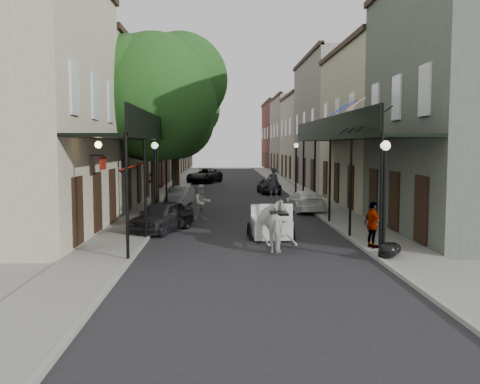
{
  "coord_description": "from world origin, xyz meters",
  "views": [
    {
      "loc": [
        -1.06,
        -18.66,
        3.68
      ],
      "look_at": [
        -0.22,
        5.08,
        1.6
      ],
      "focal_mm": 40.0,
      "sensor_mm": 36.0,
      "label": 1
    }
  ],
  "objects": [
    {
      "name": "lamppost_right_near",
      "position": [
        4.1,
        -2.0,
        2.05
      ],
      "size": [
        0.32,
        0.32,
        3.71
      ],
      "color": "black",
      "rests_on": "sidewalk_right"
    },
    {
      "name": "pedestrian_sidewalk_right",
      "position": [
        4.2,
        -0.48,
        0.93
      ],
      "size": [
        0.68,
        1.02,
        1.61
      ],
      "primitive_type": "imported",
      "rotation": [
        0.0,
        0.0,
        1.9
      ],
      "color": "gray",
      "rests_on": "sidewalk_right"
    },
    {
      "name": "tree_near",
      "position": [
        -4.2,
        10.18,
        6.49
      ],
      "size": [
        7.31,
        6.8,
        9.63
      ],
      "color": "#382619",
      "rests_on": "sidewalk_left"
    },
    {
      "name": "lamppost_left",
      "position": [
        -4.1,
        6.0,
        2.05
      ],
      "size": [
        0.32,
        0.32,
        3.71
      ],
      "color": "black",
      "rests_on": "sidewalk_left"
    },
    {
      "name": "ground",
      "position": [
        0.0,
        0.0,
        0.0
      ],
      "size": [
        140.0,
        140.0,
        0.0
      ],
      "primitive_type": "plane",
      "color": "gray",
      "rests_on": "ground"
    },
    {
      "name": "carriage",
      "position": [
        0.89,
        2.51,
        1.11
      ],
      "size": [
        1.83,
        2.57,
        2.86
      ],
      "rotation": [
        0.0,
        0.0,
        0.03
      ],
      "color": "black",
      "rests_on": "ground"
    },
    {
      "name": "sidewalk_left",
      "position": [
        -5.0,
        20.0,
        0.06
      ],
      "size": [
        2.2,
        90.0,
        0.12
      ],
      "primitive_type": "cube",
      "color": "gray",
      "rests_on": "ground"
    },
    {
      "name": "pedestrian_walking",
      "position": [
        -2.0,
        7.48,
        0.88
      ],
      "size": [
        1.06,
        0.96,
        1.77
      ],
      "primitive_type": "imported",
      "rotation": [
        0.0,
        0.0,
        0.43
      ],
      "color": "beige",
      "rests_on": "ground"
    },
    {
      "name": "sidewalk_right",
      "position": [
        5.0,
        20.0,
        0.06
      ],
      "size": [
        2.2,
        90.0,
        0.12
      ],
      "primitive_type": "cube",
      "color": "gray",
      "rests_on": "ground"
    },
    {
      "name": "building_row_right",
      "position": [
        8.6,
        30.0,
        5.25
      ],
      "size": [
        5.0,
        80.0,
        10.5
      ],
      "primitive_type": "cube",
      "color": "gray",
      "rests_on": "ground"
    },
    {
      "name": "car_right_far",
      "position": [
        2.6,
        21.93,
        0.63
      ],
      "size": [
        1.77,
        3.81,
        1.26
      ],
      "primitive_type": "imported",
      "rotation": [
        0.0,
        0.0,
        3.22
      ],
      "color": "black",
      "rests_on": "ground"
    },
    {
      "name": "lamppost_right_far",
      "position": [
        4.1,
        18.0,
        2.05
      ],
      "size": [
        0.32,
        0.32,
        3.71
      ],
      "color": "black",
      "rests_on": "sidewalk_right"
    },
    {
      "name": "building_row_left",
      "position": [
        -8.6,
        30.0,
        5.25
      ],
      "size": [
        5.0,
        80.0,
        10.5
      ],
      "primitive_type": "cube",
      "color": "beige",
      "rests_on": "ground"
    },
    {
      "name": "pedestrian_sidewalk_left",
      "position": [
        -5.8,
        18.71,
        0.97
      ],
      "size": [
        1.21,
        0.85,
        1.71
      ],
      "primitive_type": "imported",
      "rotation": [
        0.0,
        0.0,
        3.35
      ],
      "color": "gray",
      "rests_on": "sidewalk_left"
    },
    {
      "name": "horse",
      "position": [
        0.97,
        -0.16,
        0.85
      ],
      "size": [
        0.99,
        2.05,
        1.71
      ],
      "primitive_type": "imported",
      "rotation": [
        0.0,
        0.0,
        3.17
      ],
      "color": "beige",
      "rests_on": "ground"
    },
    {
      "name": "trash_bags",
      "position": [
        4.32,
        -2.03,
        0.36
      ],
      "size": [
        0.87,
        1.02,
        0.51
      ],
      "color": "black",
      "rests_on": "sidewalk_right"
    },
    {
      "name": "car_right_near",
      "position": [
        3.6,
        10.69,
        0.59
      ],
      "size": [
        1.91,
        4.15,
        1.17
      ],
      "primitive_type": "imported",
      "rotation": [
        0.0,
        0.0,
        3.21
      ],
      "color": "white",
      "rests_on": "ground"
    },
    {
      "name": "gallery_left",
      "position": [
        -4.79,
        6.98,
        4.05
      ],
      "size": [
        2.2,
        18.05,
        4.88
      ],
      "color": "black",
      "rests_on": "sidewalk_left"
    },
    {
      "name": "gallery_right",
      "position": [
        4.79,
        6.98,
        4.05
      ],
      "size": [
        2.2,
        18.05,
        4.88
      ],
      "color": "black",
      "rests_on": "sidewalk_right"
    },
    {
      "name": "road",
      "position": [
        0.0,
        20.0,
        0.01
      ],
      "size": [
        8.0,
        90.0,
        0.01
      ],
      "primitive_type": "cube",
      "color": "black",
      "rests_on": "ground"
    },
    {
      "name": "car_left_far",
      "position": [
        -2.69,
        33.76,
        0.72
      ],
      "size": [
        3.81,
        5.67,
        1.44
      ],
      "primitive_type": "imported",
      "rotation": [
        0.0,
        0.0,
        -0.3
      ],
      "color": "black",
      "rests_on": "ground"
    },
    {
      "name": "car_left_mid",
      "position": [
        -3.6,
        14.0,
        0.59
      ],
      "size": [
        1.67,
        3.7,
        1.18
      ],
      "primitive_type": "imported",
      "rotation": [
        0.0,
        0.0,
        -0.12
      ],
      "color": "#A8A9AE",
      "rests_on": "ground"
    },
    {
      "name": "car_left_near",
      "position": [
        -3.6,
        4.0,
        0.66
      ],
      "size": [
        2.86,
        4.19,
        1.32
      ],
      "primitive_type": "imported",
      "rotation": [
        0.0,
        0.0,
        -0.37
      ],
      "color": "black",
      "rests_on": "ground"
    },
    {
      "name": "tree_far",
      "position": [
        -4.25,
        24.18,
        5.84
      ],
      "size": [
        6.45,
        6.0,
        8.61
      ],
      "color": "#382619",
      "rests_on": "sidewalk_left"
    }
  ]
}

